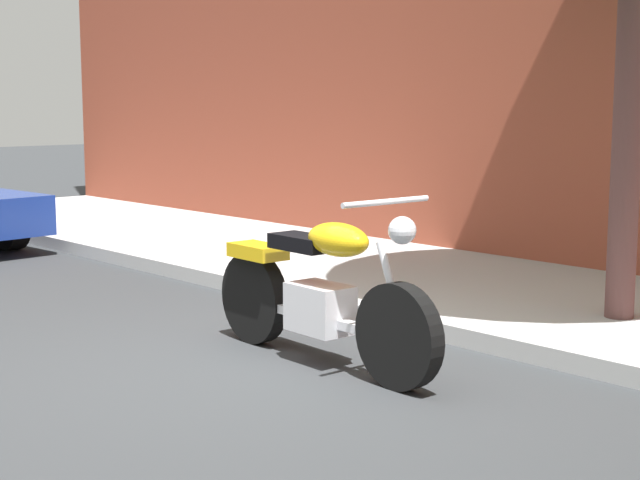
% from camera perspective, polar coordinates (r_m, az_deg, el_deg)
% --- Properties ---
extents(ground_plane, '(60.00, 60.00, 0.00)m').
position_cam_1_polar(ground_plane, '(6.39, -5.13, -7.63)').
color(ground_plane, '#303335').
extents(sidewalk, '(19.69, 2.84, 0.14)m').
position_cam_1_polar(sidewalk, '(8.45, 11.03, -3.33)').
color(sidewalk, '#AFAFAF').
rests_on(sidewalk, ground).
extents(motorcycle, '(2.15, 0.70, 1.16)m').
position_cam_1_polar(motorcycle, '(6.39, 0.03, -3.21)').
color(motorcycle, black).
rests_on(motorcycle, ground).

